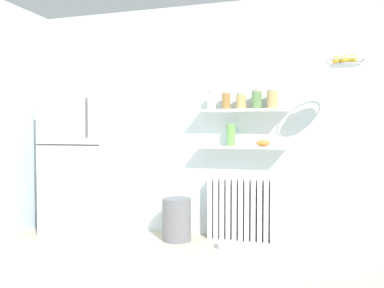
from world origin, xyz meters
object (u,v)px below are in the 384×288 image
(radiator, at_px, (241,209))
(pet_food_bowl, at_px, (227,245))
(vase, at_px, (231,135))
(hanging_fruit_basket, at_px, (345,61))
(storage_jar_0, at_px, (211,101))
(storage_jar_2, at_px, (241,101))
(refrigerator, at_px, (86,157))
(storage_jar_4, at_px, (272,99))
(trash_bin, at_px, (177,219))
(shelf_bowl, at_px, (263,143))
(storage_jar_1, at_px, (226,101))
(storage_jar_3, at_px, (257,100))

(radiator, distance_m, pet_food_bowl, 0.45)
(vase, distance_m, hanging_fruit_basket, 1.34)
(storage_jar_0, relative_size, storage_jar_2, 1.16)
(refrigerator, bearing_deg, storage_jar_0, 10.00)
(refrigerator, relative_size, storage_jar_4, 9.00)
(radiator, distance_m, trash_bin, 0.71)
(storage_jar_0, relative_size, storage_jar_4, 0.99)
(vase, height_order, hanging_fruit_basket, hanging_fruit_basket)
(pet_food_bowl, relative_size, hanging_fruit_basket, 0.64)
(trash_bin, xyz_separation_m, pet_food_bowl, (0.57, -0.11, -0.20))
(shelf_bowl, xyz_separation_m, hanging_fruit_basket, (0.76, -0.36, 0.76))
(storage_jar_0, height_order, storage_jar_1, storage_jar_0)
(storage_jar_2, bearing_deg, storage_jar_3, -0.00)
(storage_jar_3, height_order, trash_bin, storage_jar_3)
(storage_jar_2, height_order, pet_food_bowl, storage_jar_2)
(vase, relative_size, shelf_bowl, 1.61)
(hanging_fruit_basket, bearing_deg, shelf_bowl, 154.94)
(storage_jar_2, xyz_separation_m, shelf_bowl, (0.23, 0.00, -0.44))
(storage_jar_3, height_order, shelf_bowl, storage_jar_3)
(storage_jar_2, xyz_separation_m, storage_jar_4, (0.33, 0.00, 0.01))
(storage_jar_0, relative_size, shelf_bowl, 1.33)
(storage_jar_3, bearing_deg, storage_jar_2, 180.00)
(storage_jar_4, bearing_deg, refrigerator, -173.14)
(storage_jar_0, xyz_separation_m, storage_jar_2, (0.33, -0.00, -0.01))
(storage_jar_4, relative_size, shelf_bowl, 1.34)
(refrigerator, distance_m, radiator, 1.84)
(storage_jar_2, height_order, storage_jar_3, storage_jar_3)
(vase, distance_m, trash_bin, 1.09)
(storage_jar_2, xyz_separation_m, vase, (-0.11, 0.00, -0.36))
(storage_jar_1, height_order, vase, storage_jar_1)
(radiator, xyz_separation_m, shelf_bowl, (0.23, -0.03, 0.72))
(storage_jar_2, xyz_separation_m, pet_food_bowl, (-0.10, -0.29, -1.47))
(radiator, relative_size, trash_bin, 1.59)
(storage_jar_1, relative_size, storage_jar_2, 1.12)
(storage_jar_3, xyz_separation_m, trash_bin, (-0.83, -0.18, -1.29))
(storage_jar_3, relative_size, shelf_bowl, 1.36)
(radiator, height_order, storage_jar_4, storage_jar_4)
(refrigerator, bearing_deg, storage_jar_2, 8.14)
(storage_jar_3, bearing_deg, refrigerator, -172.55)
(radiator, height_order, storage_jar_3, storage_jar_3)
(storage_jar_1, bearing_deg, refrigerator, -171.02)
(pet_food_bowl, bearing_deg, storage_jar_4, 34.07)
(radiator, distance_m, storage_jar_0, 1.22)
(shelf_bowl, bearing_deg, refrigerator, -172.81)
(storage_jar_1, height_order, shelf_bowl, storage_jar_1)
(refrigerator, distance_m, storage_jar_2, 1.85)
(hanging_fruit_basket, bearing_deg, pet_food_bowl, 176.34)
(storage_jar_4, bearing_deg, vase, 180.00)
(storage_jar_0, xyz_separation_m, storage_jar_4, (0.65, -0.00, 0.00))
(storage_jar_4, bearing_deg, storage_jar_1, -180.00)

